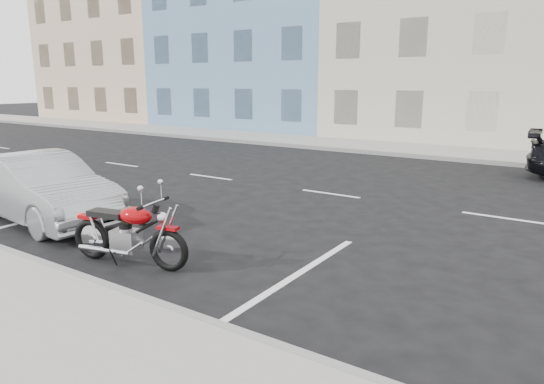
{
  "coord_description": "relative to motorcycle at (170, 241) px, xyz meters",
  "views": [
    {
      "loc": [
        3.4,
        -10.77,
        2.78
      ],
      "look_at": [
        -1.41,
        -3.56,
        0.8
      ],
      "focal_mm": 32.0,
      "sensor_mm": 36.0,
      "label": 1
    }
  ],
  "objects": [
    {
      "name": "bldg_cream",
      "position": [
        -0.36,
        22.23,
        5.27
      ],
      "size": [
        12.0,
        12.0,
        11.5
      ],
      "primitive_type": "cube",
      "color": "#B9B39D",
      "rests_on": "ground"
    },
    {
      "name": "motorcycle",
      "position": [
        0.0,
        0.0,
        0.0
      ],
      "size": [
        2.07,
        0.8,
        1.05
      ],
      "rotation": [
        0.0,
        0.0,
        0.22
      ],
      "color": "black",
      "rests_on": "ground"
    },
    {
      "name": "bldg_blue",
      "position": [
        -12.36,
        22.23,
        6.02
      ],
      "size": [
        12.0,
        12.0,
        13.0
      ],
      "primitive_type": "cube",
      "color": "#5F83A7",
      "rests_on": "ground"
    },
    {
      "name": "bldg_far_west",
      "position": [
        -24.36,
        22.23,
        5.52
      ],
      "size": [
        12.0,
        12.0,
        12.0
      ],
      "primitive_type": "cube",
      "color": "#CCAD8D",
      "rests_on": "ground"
    },
    {
      "name": "sedan_silver",
      "position": [
        -4.12,
        0.5,
        0.21
      ],
      "size": [
        4.28,
        1.85,
        1.37
      ],
      "primitive_type": "imported",
      "rotation": [
        0.0,
        0.0,
        1.47
      ],
      "color": "#9B9FA2",
      "rests_on": "ground"
    },
    {
      "name": "curb_far",
      "position": [
        -3.36,
        12.93,
        -0.4
      ],
      "size": [
        80.0,
        0.12,
        0.16
      ],
      "primitive_type": "cube",
      "color": "gray",
      "rests_on": "ground"
    },
    {
      "name": "sidewalk_far",
      "position": [
        -3.36,
        14.63,
        -0.4
      ],
      "size": [
        80.0,
        3.4,
        0.15
      ],
      "primitive_type": "cube",
      "color": "gray",
      "rests_on": "ground"
    },
    {
      "name": "ground",
      "position": [
        1.64,
        5.93,
        -0.48
      ],
      "size": [
        120.0,
        120.0,
        0.0
      ],
      "primitive_type": "plane",
      "color": "black",
      "rests_on": "ground"
    }
  ]
}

